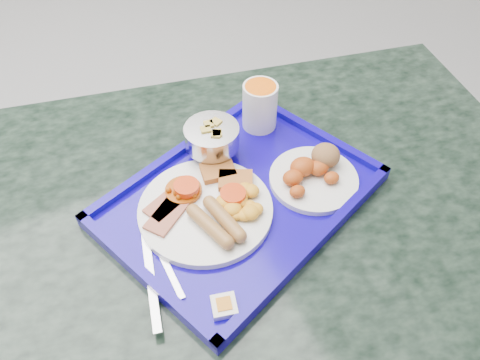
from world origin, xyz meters
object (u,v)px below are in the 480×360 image
object	(u,v)px
juice_cup	(260,105)
fruit_bowl	(212,137)
table	(229,273)
bread_plate	(314,172)
tray	(240,198)
main_plate	(210,206)

from	to	relation	value
juice_cup	fruit_bowl	bearing A→B (deg)	-162.52
table	bread_plate	world-z (taller)	bread_plate
table	bread_plate	xyz separation A→B (m)	(0.17, -0.01, 0.23)
fruit_bowl	bread_plate	bearing A→B (deg)	-44.98
tray	juice_cup	xyz separation A→B (m)	(0.12, 0.15, 0.06)
main_plate	juice_cup	xyz separation A→B (m)	(0.18, 0.16, 0.04)
fruit_bowl	tray	bearing A→B (deg)	-89.71
juice_cup	table	bearing A→B (deg)	-132.27
table	juice_cup	world-z (taller)	juice_cup
table	tray	size ratio (longest dim) A/B	2.51
tray	fruit_bowl	size ratio (longest dim) A/B	5.36
bread_plate	juice_cup	xyz separation A→B (m)	(-0.02, 0.17, 0.03)
table	main_plate	size ratio (longest dim) A/B	5.94
table	fruit_bowl	size ratio (longest dim) A/B	13.44
table	tray	xyz separation A→B (m)	(0.03, 0.02, 0.20)
tray	juice_cup	size ratio (longest dim) A/B	5.68
fruit_bowl	juice_cup	size ratio (longest dim) A/B	1.06
tray	main_plate	bearing A→B (deg)	-172.31
bread_plate	juice_cup	size ratio (longest dim) A/B	1.67
main_plate	fruit_bowl	size ratio (longest dim) A/B	2.26
bread_plate	fruit_bowl	distance (m)	0.19
table	juice_cup	size ratio (longest dim) A/B	14.25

